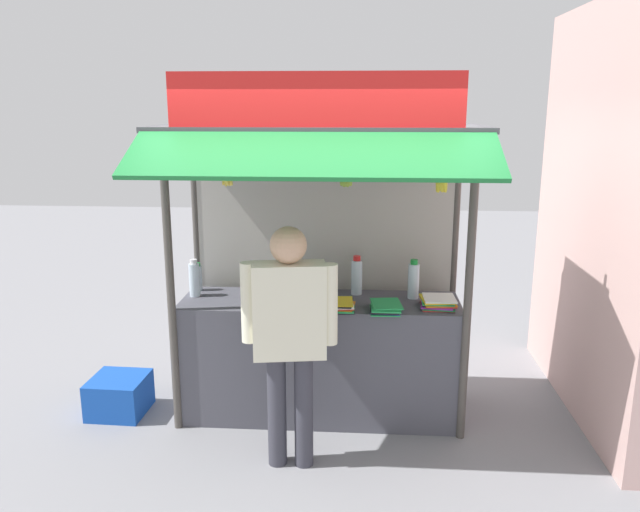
{
  "coord_description": "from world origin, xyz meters",
  "views": [
    {
      "loc": [
        0.32,
        -4.55,
        2.4
      ],
      "look_at": [
        0.0,
        0.0,
        1.29
      ],
      "focal_mm": 35.06,
      "sensor_mm": 36.0,
      "label": 1
    }
  ],
  "objects": [
    {
      "name": "magazine_stack_left",
      "position": [
        0.49,
        -0.21,
        0.97
      ],
      "size": [
        0.24,
        0.29,
        0.06
      ],
      "color": "green",
      "rests_on": "stall_counter"
    },
    {
      "name": "plastic_crate",
      "position": [
        -1.6,
        -0.11,
        0.15
      ],
      "size": [
        0.44,
        0.44,
        0.3
      ],
      "primitive_type": "cube",
      "rotation": [
        0.0,
        0.0,
        -0.03
      ],
      "color": "#194CB2",
      "rests_on": "ground"
    },
    {
      "name": "banana_bunch_inner_left",
      "position": [
        0.2,
        -0.41,
        1.93
      ],
      "size": [
        0.11,
        0.11,
        0.26
      ],
      "color": "#332D23"
    },
    {
      "name": "banana_bunch_leftmost",
      "position": [
        -0.17,
        -0.4,
        1.98
      ],
      "size": [
        0.1,
        0.1,
        0.21
      ],
      "color": "#332D23"
    },
    {
      "name": "vendor_person",
      "position": [
        -0.15,
        -0.74,
        1.0
      ],
      "size": [
        0.63,
        0.27,
        1.66
      ],
      "rotation": [
        0.0,
        0.0,
        0.15
      ],
      "color": "#383842",
      "rests_on": "ground"
    },
    {
      "name": "stall_structure",
      "position": [
        0.0,
        0.12,
        1.57
      ],
      "size": [
        2.33,
        1.5,
        2.61
      ],
      "color": "#4C4742",
      "rests_on": "ground"
    },
    {
      "name": "neighbour_wall",
      "position": [
        2.1,
        0.3,
        1.58
      ],
      "size": [
        0.2,
        2.4,
        3.16
      ],
      "primitive_type": "cube",
      "color": "#D4A9A2",
      "rests_on": "ground"
    },
    {
      "name": "magazine_stack_mid_right",
      "position": [
        -0.13,
        -0.22,
        0.96
      ],
      "size": [
        0.27,
        0.28,
        0.03
      ],
      "color": "green",
      "rests_on": "stall_counter"
    },
    {
      "name": "banana_bunch_rightmost",
      "position": [
        -0.6,
        -0.41,
        1.93
      ],
      "size": [
        0.09,
        0.09,
        0.26
      ],
      "color": "#332D23"
    },
    {
      "name": "water_bottle_back_left",
      "position": [
        -1.0,
        0.2,
        1.05
      ],
      "size": [
        0.06,
        0.06,
        0.23
      ],
      "color": "silver",
      "rests_on": "stall_counter"
    },
    {
      "name": "banana_bunch_inner_right",
      "position": [
        0.83,
        -0.41,
        1.92
      ],
      "size": [
        0.12,
        0.12,
        0.29
      ],
      "color": "#332D23"
    },
    {
      "name": "water_bottle_far_left",
      "position": [
        0.01,
        0.08,
        1.08
      ],
      "size": [
        0.08,
        0.08,
        0.28
      ],
      "color": "silver",
      "rests_on": "stall_counter"
    },
    {
      "name": "water_bottle_back_right",
      "position": [
        -0.18,
        0.13,
        1.07
      ],
      "size": [
        0.08,
        0.08,
        0.28
      ],
      "color": "silver",
      "rests_on": "stall_counter"
    },
    {
      "name": "ground_plane",
      "position": [
        0.0,
        0.0,
        0.0
      ],
      "size": [
        20.0,
        20.0,
        0.0
      ],
      "primitive_type": "plane",
      "color": "gray"
    },
    {
      "name": "water_bottle_front_right",
      "position": [
        0.28,
        0.18,
        1.09
      ],
      "size": [
        0.09,
        0.09,
        0.31
      ],
      "color": "silver",
      "rests_on": "stall_counter"
    },
    {
      "name": "magazine_stack_rear_center",
      "position": [
        0.88,
        -0.1,
        0.98
      ],
      "size": [
        0.27,
        0.28,
        0.08
      ],
      "color": "red",
      "rests_on": "stall_counter"
    },
    {
      "name": "magazine_stack_front_left",
      "position": [
        0.17,
        -0.21,
        0.98
      ],
      "size": [
        0.21,
        0.27,
        0.07
      ],
      "color": "black",
      "rests_on": "stall_counter"
    },
    {
      "name": "water_bottle_far_right",
      "position": [
        0.71,
        0.11,
        1.09
      ],
      "size": [
        0.09,
        0.09,
        0.31
      ],
      "color": "silver",
      "rests_on": "stall_counter"
    },
    {
      "name": "stall_counter",
      "position": [
        0.0,
        0.0,
        0.47
      ],
      "size": [
        2.13,
        0.61,
        0.94
      ],
      "primitive_type": "cube",
      "color": "#4C4C56",
      "rests_on": "ground"
    },
    {
      "name": "water_bottle_right",
      "position": [
        -0.99,
        0.04,
        1.08
      ],
      "size": [
        0.08,
        0.08,
        0.3
      ],
      "color": "silver",
      "rests_on": "stall_counter"
    }
  ]
}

